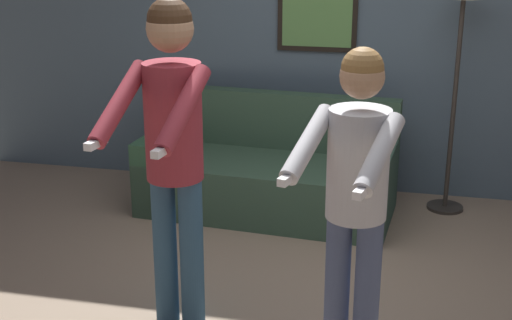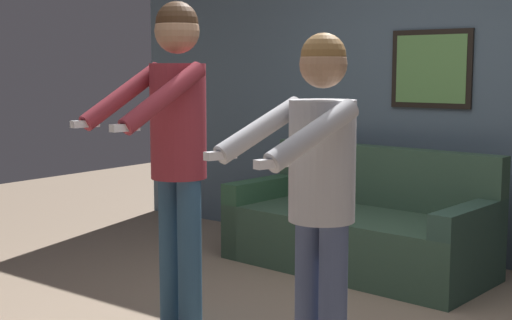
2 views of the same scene
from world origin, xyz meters
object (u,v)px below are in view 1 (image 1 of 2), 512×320
Objects in this scene: torchiere_lamp at (462,20)px; person_standing_right at (356,181)px; couch at (269,176)px; person_standing_left at (172,135)px.

torchiere_lamp is 1.13× the size of person_standing_right.
couch is at bearing -166.86° from torchiere_lamp.
couch is 1.08× the size of torchiere_lamp.
person_standing_right reaches higher than couch.
person_standing_right is at bearing -66.37° from couch.
couch is 1.09× the size of person_standing_left.
person_standing_left reaches higher than couch.
person_standing_left reaches higher than person_standing_right.
person_standing_left is (-0.15, -1.76, 0.83)m from couch.
person_standing_right is at bearing -104.23° from torchiere_lamp.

